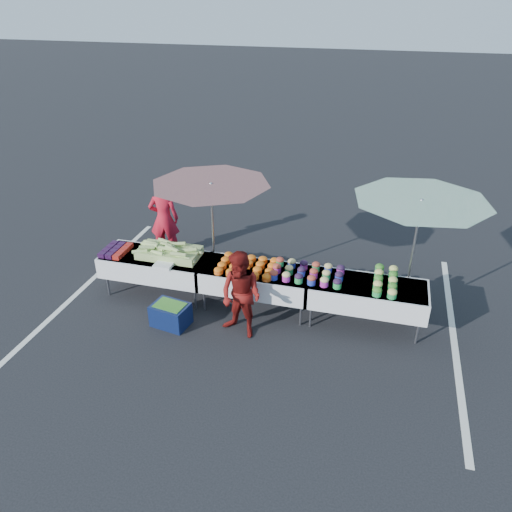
% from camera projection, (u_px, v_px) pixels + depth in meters
% --- Properties ---
extents(ground, '(80.00, 80.00, 0.00)m').
position_uv_depth(ground, '(256.00, 307.00, 8.52)').
color(ground, black).
extents(stripe_left, '(0.10, 5.00, 0.00)m').
position_uv_depth(stripe_left, '(90.00, 282.00, 9.25)').
color(stripe_left, silver).
rests_on(stripe_left, ground).
extents(stripe_right, '(0.10, 5.00, 0.00)m').
position_uv_depth(stripe_right, '(454.00, 338.00, 7.78)').
color(stripe_right, silver).
rests_on(stripe_right, ground).
extents(table_left, '(1.86, 0.81, 0.75)m').
position_uv_depth(table_left, '(156.00, 264.00, 8.65)').
color(table_left, white).
rests_on(table_left, ground).
extents(table_center, '(1.86, 0.81, 0.75)m').
position_uv_depth(table_center, '(256.00, 278.00, 8.24)').
color(table_center, white).
rests_on(table_center, ground).
extents(table_right, '(1.86, 0.81, 0.75)m').
position_uv_depth(table_right, '(367.00, 294.00, 7.83)').
color(table_right, white).
rests_on(table_right, ground).
extents(berry_punnets, '(0.40, 0.54, 0.08)m').
position_uv_depth(berry_punnets, '(116.00, 250.00, 8.66)').
color(berry_punnets, black).
rests_on(berry_punnets, table_left).
extents(corn_pile, '(1.16, 0.57, 0.26)m').
position_uv_depth(corn_pile, '(169.00, 252.00, 8.51)').
color(corn_pile, '#A4CD69').
rests_on(corn_pile, table_left).
extents(plastic_bags, '(0.30, 0.25, 0.05)m').
position_uv_depth(plastic_bags, '(164.00, 265.00, 8.24)').
color(plastic_bags, white).
rests_on(plastic_bags, table_left).
extents(carrot_bowls, '(0.95, 0.69, 0.11)m').
position_uv_depth(carrot_bowls, '(247.00, 266.00, 8.16)').
color(carrot_bowls, '#D75917').
rests_on(carrot_bowls, table_center).
extents(potato_cups, '(1.14, 0.58, 0.16)m').
position_uv_depth(potato_cups, '(308.00, 272.00, 7.93)').
color(potato_cups, '#2538B0').
rests_on(potato_cups, table_right).
extents(bean_baskets, '(0.36, 0.86, 0.15)m').
position_uv_depth(bean_baskets, '(386.00, 280.00, 7.72)').
color(bean_baskets, green).
rests_on(bean_baskets, table_right).
extents(vendor, '(0.65, 0.51, 1.59)m').
position_uv_depth(vendor, '(164.00, 219.00, 9.82)').
color(vendor, red).
rests_on(vendor, ground).
extents(customer, '(0.83, 0.74, 1.42)m').
position_uv_depth(customer, '(241.00, 295.00, 7.55)').
color(customer, maroon).
rests_on(customer, ground).
extents(umbrella_left, '(2.12, 2.12, 2.03)m').
position_uv_depth(umbrella_left, '(211.00, 193.00, 8.18)').
color(umbrella_left, black).
rests_on(umbrella_left, ground).
extents(umbrella_right, '(2.45, 2.45, 2.09)m').
position_uv_depth(umbrella_right, '(420.00, 211.00, 7.40)').
color(umbrella_right, black).
rests_on(umbrella_right, ground).
extents(storage_bin, '(0.64, 0.51, 0.38)m').
position_uv_depth(storage_bin, '(171.00, 314.00, 8.01)').
color(storage_bin, '#0C1840').
rests_on(storage_bin, ground).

